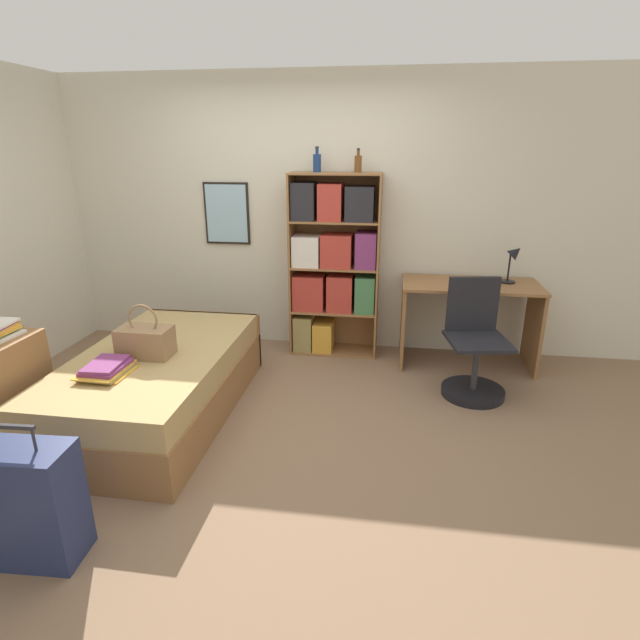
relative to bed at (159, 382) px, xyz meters
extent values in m
plane|color=#84664C|center=(0.79, -0.02, -0.25)|extent=(14.00, 14.00, 0.00)
cube|color=beige|center=(0.79, 1.63, 1.05)|extent=(10.00, 0.06, 2.60)
cube|color=black|center=(0.07, 1.59, 1.06)|extent=(0.45, 0.02, 0.60)
cube|color=#99C1D6|center=(0.07, 1.58, 1.06)|extent=(0.41, 0.01, 0.56)
cube|color=olive|center=(0.00, -0.02, -0.09)|extent=(1.07, 1.95, 0.32)
cube|color=tan|center=(0.00, -0.02, 0.16)|extent=(1.04, 1.92, 0.19)
cube|color=olive|center=(0.00, 0.94, 0.00)|extent=(1.07, 0.04, 0.51)
cube|color=#93704C|center=(-0.02, -0.10, 0.36)|extent=(0.37, 0.22, 0.21)
torus|color=#93704C|center=(-0.02, -0.10, 0.53)|extent=(0.22, 0.02, 0.22)
cube|color=gold|center=(-0.13, -0.42, 0.26)|extent=(0.29, 0.30, 0.01)
cube|color=#99894C|center=(-0.13, -0.44, 0.28)|extent=(0.26, 0.31, 0.02)
cube|color=gold|center=(-0.14, -0.44, 0.29)|extent=(0.27, 0.36, 0.01)
cube|color=#7A336B|center=(-0.13, -0.43, 0.31)|extent=(0.24, 0.31, 0.02)
cube|color=#7A336B|center=(-0.14, -0.42, 0.33)|extent=(0.22, 0.31, 0.02)
cube|color=navy|center=(-0.04, -1.45, 0.05)|extent=(0.61, 0.29, 0.61)
cylinder|color=#2D2D33|center=(0.13, -1.44, 0.42)|extent=(0.01, 0.01, 0.12)
cube|color=olive|center=(0.75, 1.41, 0.61)|extent=(0.02, 0.34, 1.72)
cube|color=olive|center=(1.57, 1.41, 0.61)|extent=(0.02, 0.34, 1.72)
cube|color=olive|center=(1.16, 1.58, 0.61)|extent=(0.83, 0.01, 1.72)
cube|color=olive|center=(1.16, 1.41, -0.24)|extent=(0.80, 0.34, 0.02)
cube|color=olive|center=(1.16, 1.41, 0.18)|extent=(0.80, 0.34, 0.02)
cube|color=olive|center=(1.16, 1.41, 0.61)|extent=(0.80, 0.34, 0.02)
cube|color=olive|center=(1.16, 1.41, 1.04)|extent=(0.80, 0.34, 0.02)
cube|color=olive|center=(1.16, 1.41, 1.46)|extent=(0.80, 0.34, 0.02)
cube|color=#99894C|center=(0.86, 1.39, -0.06)|extent=(0.18, 0.26, 0.35)
cube|color=gold|center=(1.06, 1.39, -0.09)|extent=(0.19, 0.26, 0.28)
cube|color=#B2382D|center=(0.92, 1.39, 0.36)|extent=(0.29, 0.26, 0.34)
cube|color=#B2382D|center=(1.22, 1.39, 0.36)|extent=(0.24, 0.26, 0.35)
cube|color=#427A4C|center=(1.46, 1.39, 0.36)|extent=(0.18, 0.26, 0.35)
cube|color=silver|center=(0.90, 1.39, 0.76)|extent=(0.25, 0.26, 0.29)
cube|color=#B2382D|center=(1.18, 1.39, 0.77)|extent=(0.28, 0.26, 0.30)
cube|color=#7A336B|center=(1.46, 1.39, 0.78)|extent=(0.19, 0.26, 0.33)
cube|color=#232328|center=(0.88, 1.39, 1.21)|extent=(0.21, 0.26, 0.34)
cube|color=#B2382D|center=(1.12, 1.39, 1.21)|extent=(0.21, 0.26, 0.33)
cube|color=#232328|center=(1.39, 1.39, 1.20)|extent=(0.25, 0.26, 0.31)
cylinder|color=navy|center=(0.99, 1.45, 1.54)|extent=(0.07, 0.07, 0.15)
cylinder|color=navy|center=(0.99, 1.45, 1.65)|extent=(0.03, 0.03, 0.05)
cylinder|color=#232328|center=(0.99, 1.45, 1.68)|extent=(0.03, 0.03, 0.02)
cylinder|color=brown|center=(1.36, 1.45, 1.54)|extent=(0.07, 0.07, 0.14)
cylinder|color=brown|center=(1.36, 1.45, 1.63)|extent=(0.03, 0.03, 0.05)
cylinder|color=#232328|center=(1.36, 1.45, 1.66)|extent=(0.03, 0.03, 0.02)
cube|color=olive|center=(2.41, 1.28, 0.52)|extent=(1.21, 0.59, 0.02)
cube|color=olive|center=(1.82, 1.28, 0.13)|extent=(0.03, 0.55, 0.75)
cube|color=olive|center=(2.99, 1.28, 0.13)|extent=(0.03, 0.55, 0.75)
cylinder|color=black|center=(2.73, 1.36, 0.54)|extent=(0.13, 0.13, 0.02)
cylinder|color=black|center=(2.73, 1.36, 0.66)|extent=(0.02, 0.02, 0.24)
cone|color=black|center=(2.77, 1.36, 0.81)|extent=(0.15, 0.11, 0.15)
cylinder|color=black|center=(2.41, 0.63, -0.22)|extent=(0.51, 0.51, 0.06)
cylinder|color=#333338|center=(2.41, 0.63, -0.02)|extent=(0.05, 0.05, 0.46)
cube|color=black|center=(2.41, 0.63, 0.22)|extent=(0.53, 0.53, 0.03)
cube|color=black|center=(2.37, 0.85, 0.47)|extent=(0.42, 0.11, 0.46)
camera|label=1|loc=(1.71, -3.19, 1.68)|focal=28.00mm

